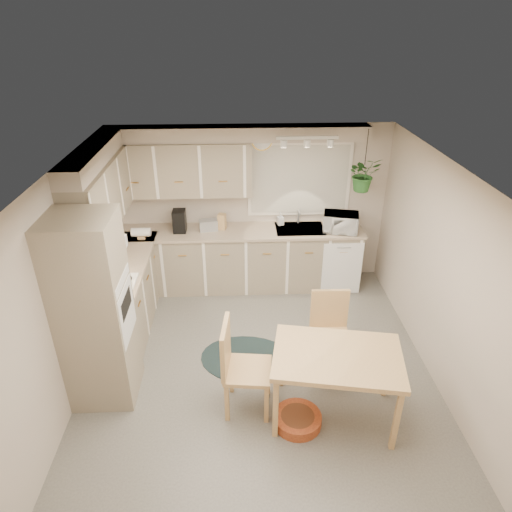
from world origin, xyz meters
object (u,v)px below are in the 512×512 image
at_px(pet_bed, 297,419).
at_px(microwave, 341,220).
at_px(braided_rug, 248,359).
at_px(chair_back, 331,336).
at_px(dining_table, 335,385).
at_px(chair_left, 248,368).

distance_m(pet_bed, microwave, 2.98).
bearing_deg(pet_bed, braided_rug, 115.45).
bearing_deg(microwave, chair_back, -91.28).
xyz_separation_m(dining_table, braided_rug, (-0.86, 0.89, -0.39)).
bearing_deg(chair_back, pet_bed, 60.96).
bearing_deg(braided_rug, pet_bed, -64.55).
height_order(dining_table, microwave, microwave).
distance_m(braided_rug, pet_bed, 1.12).
height_order(chair_back, braided_rug, chair_back).
height_order(chair_left, microwave, microwave).
distance_m(chair_back, pet_bed, 1.01).
distance_m(chair_left, braided_rug, 0.91).
relative_size(chair_left, braided_rug, 0.91).
distance_m(dining_table, microwave, 2.67).
xyz_separation_m(chair_back, pet_bed, (-0.46, -0.79, -0.43)).
bearing_deg(chair_left, chair_back, 125.09).
bearing_deg(chair_left, microwave, 155.70).
xyz_separation_m(chair_left, microwave, (1.40, 2.37, 0.58)).
relative_size(dining_table, chair_back, 1.29).
xyz_separation_m(braided_rug, pet_bed, (0.48, -1.01, 0.05)).
relative_size(braided_rug, pet_bed, 2.34).
xyz_separation_m(chair_left, chair_back, (0.96, 0.53, -0.04)).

